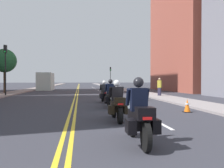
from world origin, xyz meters
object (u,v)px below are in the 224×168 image
object	(u,v)px
motorcycle_1	(117,105)
motorcycle_2	(111,96)
motorcycle_3	(104,94)
street_tree_0	(4,61)
pedestrian_0	(159,87)
parked_truck	(46,82)
traffic_light_far	(110,73)
traffic_cone_2	(187,106)
traffic_light_near	(5,61)
motorcycle_0	(139,117)
traffic_cone_1	(146,96)

from	to	relation	value
motorcycle_1	motorcycle_2	xyz separation A→B (m)	(0.34, 4.56, 0.04)
motorcycle_3	street_tree_0	bearing A→B (deg)	126.73
pedestrian_0	parked_truck	bearing A→B (deg)	-10.47
traffic_light_far	pedestrian_0	bearing A→B (deg)	-88.04
traffic_cone_2	pedestrian_0	world-z (taller)	pedestrian_0
traffic_cone_2	pedestrian_0	size ratio (longest dim) A/B	0.36
motorcycle_1	traffic_light_near	size ratio (longest dim) A/B	0.43
motorcycle_0	traffic_light_near	bearing A→B (deg)	115.27
motorcycle_3	traffic_cone_1	distance (m)	3.48
motorcycle_1	motorcycle_2	bearing A→B (deg)	85.41
motorcycle_3	parked_truck	size ratio (longest dim) A/B	0.33
traffic_cone_1	pedestrian_0	size ratio (longest dim) A/B	0.41
motorcycle_2	traffic_cone_2	distance (m)	4.31
motorcycle_0	motorcycle_2	xyz separation A→B (m)	(0.33, 8.03, -0.00)
motorcycle_3	pedestrian_0	bearing A→B (deg)	39.47
traffic_cone_2	street_tree_0	xyz separation A→B (m)	(-14.03, 18.45, 3.55)
motorcycle_3	traffic_light_far	distance (m)	35.15
street_tree_0	traffic_cone_2	bearing A→B (deg)	-52.74
motorcycle_2	traffic_cone_2	xyz separation A→B (m)	(3.49, -2.50, -0.35)
traffic_cone_2	traffic_light_near	world-z (taller)	traffic_light_near
traffic_cone_2	pedestrian_0	bearing A→B (deg)	78.08
motorcycle_3	traffic_cone_1	size ratio (longest dim) A/B	2.89
traffic_light_far	street_tree_0	distance (m)	26.83
traffic_cone_2	parked_truck	xyz separation A→B (m)	(-10.73, 29.25, 0.95)
traffic_cone_1	traffic_light_far	distance (m)	33.87
traffic_cone_1	parked_truck	world-z (taller)	parked_truck
parked_truck	traffic_light_near	bearing A→B (deg)	-96.59
traffic_light_far	parked_truck	bearing A→B (deg)	-137.13
motorcycle_0	traffic_light_near	world-z (taller)	traffic_light_near
traffic_cone_2	traffic_light_near	size ratio (longest dim) A/B	0.13
traffic_light_far	parked_truck	distance (m)	16.54
motorcycle_0	traffic_cone_2	world-z (taller)	motorcycle_0
motorcycle_0	parked_truck	size ratio (longest dim) A/B	0.33
traffic_light_near	motorcycle_1	bearing A→B (deg)	-61.04
traffic_light_far	street_tree_0	bearing A→B (deg)	-124.92
traffic_light_far	street_tree_0	size ratio (longest dim) A/B	0.85
motorcycle_2	motorcycle_3	bearing A→B (deg)	89.09
motorcycle_0	motorcycle_1	size ratio (longest dim) A/B	1.00
motorcycle_1	traffic_light_far	size ratio (longest dim) A/B	0.48
motorcycle_1	traffic_light_far	xyz separation A→B (m)	(5.15, 42.49, 2.47)
motorcycle_1	motorcycle_3	distance (m)	7.77
motorcycle_0	motorcycle_1	distance (m)	3.48
pedestrian_0	traffic_light_far	bearing A→B (deg)	-44.12
traffic_cone_1	traffic_cone_2	size ratio (longest dim) A/B	1.14
motorcycle_3	pedestrian_0	xyz separation A→B (m)	(5.86, 5.32, 0.31)
motorcycle_1	street_tree_0	bearing A→B (deg)	116.10
parked_truck	motorcycle_1	bearing A→B (deg)	-77.57
motorcycle_1	street_tree_0	size ratio (longest dim) A/B	0.41
motorcycle_2	traffic_light_near	bearing A→B (deg)	127.31
motorcycle_3	parked_truck	world-z (taller)	parked_truck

